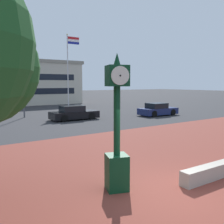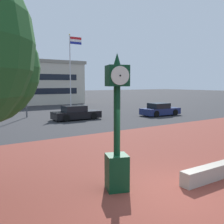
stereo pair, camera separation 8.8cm
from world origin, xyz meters
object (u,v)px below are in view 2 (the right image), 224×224
(street_clock, at_px, (117,136))
(street_lamp_post, at_px, (25,76))
(car_street_distant, at_px, (76,113))
(car_street_mid, at_px, (160,110))
(flagpole_primary, at_px, (71,67))

(street_clock, bearing_deg, street_lamp_post, 102.53)
(street_clock, height_order, car_street_distant, street_clock)
(car_street_mid, xyz_separation_m, flagpole_primary, (-5.67, 9.17, 4.67))
(street_clock, distance_m, flagpole_primary, 23.48)
(street_clock, relative_size, street_lamp_post, 0.64)
(car_street_distant, distance_m, street_lamp_post, 6.21)
(flagpole_primary, distance_m, street_lamp_post, 7.09)
(car_street_distant, relative_size, street_lamp_post, 0.67)
(flagpole_primary, bearing_deg, car_street_distant, -111.48)
(flagpole_primary, height_order, street_lamp_post, flagpole_primary)
(street_clock, distance_m, car_street_distant, 15.55)
(flagpole_primary, bearing_deg, street_clock, -110.73)
(street_clock, relative_size, car_street_distant, 0.96)
(car_street_mid, distance_m, car_street_distant, 8.72)
(car_street_mid, relative_size, flagpole_primary, 0.46)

